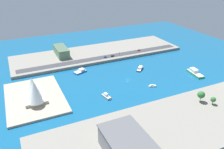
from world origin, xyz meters
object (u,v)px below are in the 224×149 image
Objects in this scene: catamaran_blue at (80,71)px; pickup_red at (139,50)px; patrol_launch_navy at (140,68)px; hatchback_blue at (105,57)px; suv_black at (113,56)px; traffic_light_waterfront at (119,54)px; terminal_long_green at (61,51)px; ferry_green_doubledeck at (195,72)px; warehouse_low_gray at (128,147)px; opera_landmark at (34,90)px; sailboat_small_white at (153,86)px; yacht_sleek_gray at (106,96)px.

catamaran_blue is 102.56m from pickup_red.
patrol_launch_navy is 3.00× the size of hatchback_blue.
traffic_light_waterfront is (-4.96, -8.07, 3.38)m from suv_black.
patrol_launch_navy is (-23.59, -69.65, 0.03)m from catamaran_blue.
traffic_light_waterfront reaches higher than catamaran_blue.
traffic_light_waterfront is (-40.04, -70.18, -1.40)m from terminal_long_green.
ferry_green_doubledeck is at bearing -117.11° from catamaran_blue.
opera_landmark is (102.77, 44.70, 0.16)m from warehouse_low_gray.
sailboat_small_white is 91.90m from hatchback_blue.
ferry_green_doubledeck is 177.37m from terminal_long_green.
catamaran_blue is at bearing -5.60° from warehouse_low_gray.
opera_landmark is at bearing 116.34° from traffic_light_waterfront.
opera_landmark reaches higher than terminal_long_green.
traffic_light_waterfront is (84.87, -3.10, 6.87)m from sailboat_small_white.
catamaran_blue is 3.50× the size of hatchback_blue.
sailboat_small_white is 0.20× the size of opera_landmark.
traffic_light_waterfront is 0.14× the size of opera_landmark.
warehouse_low_gray reaches higher than terminal_long_green.
patrol_launch_navy is at bearing -161.01° from suv_black.
warehouse_low_gray is 8.29× the size of suv_black.
catamaran_blue is 0.40× the size of warehouse_low_gray.
suv_black is 10.57m from hatchback_blue.
traffic_light_waterfront is (41.53, 7.93, 6.37)m from patrol_launch_navy.
traffic_light_waterfront is at bearing -73.79° from catamaran_blue.
patrol_launch_navy is at bearing -81.96° from opera_landmark.
ferry_green_doubledeck is (-38.71, -52.04, 0.59)m from patrol_launch_navy.
terminal_long_green reaches higher than traffic_light_waterfront.
suv_black reaches higher than patrol_launch_navy.
ferry_green_doubledeck is 4.05× the size of traffic_light_waterfront.
suv_black is at bearing -22.05° from warehouse_low_gray.
sailboat_small_white reaches higher than hatchback_blue.
patrol_launch_navy is at bearing -108.71° from catamaran_blue.
sailboat_small_white is at bearing -138.78° from catamaran_blue.
terminal_long_green is at bearing 6.19° from yacht_sleek_gray.
hatchback_blue is (168.10, -57.28, -6.94)m from warehouse_low_gray.
suv_black is (89.14, -48.63, 2.97)m from yacht_sleek_gray.
traffic_light_waterfront is (17.95, -61.73, 6.40)m from catamaran_blue.
traffic_light_waterfront is at bearing -2.09° from sailboat_small_white.
patrol_launch_navy is at bearing -14.28° from sailboat_small_white.
sailboat_small_white is at bearing -176.83° from suv_black.
patrol_launch_navy is at bearing -34.73° from warehouse_low_gray.
terminal_long_green is at bearing 8.30° from catamaran_blue.
warehouse_low_gray is at bearing 146.76° from pickup_red.
yacht_sleek_gray is at bearing -173.81° from terminal_long_green.
yacht_sleek_gray is 0.28× the size of opera_landmark.
catamaran_blue is at bearing 118.68° from hatchback_blue.
pickup_red is at bearing -105.78° from terminal_long_green.
patrol_launch_navy is 0.38× the size of terminal_long_green.
ferry_green_doubledeck reaches higher than suv_black.
pickup_red is at bearing 14.33° from ferry_green_doubledeck.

